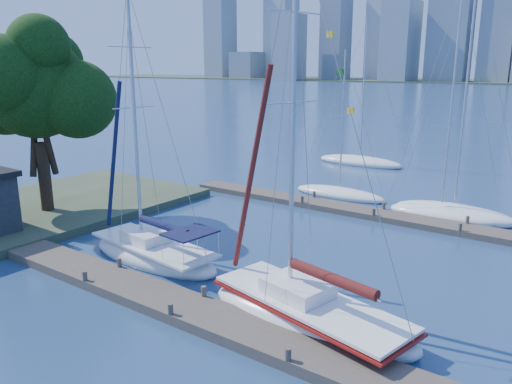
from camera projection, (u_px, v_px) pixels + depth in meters
The scene contains 11 objects.
ground at pixel (188, 314), 18.81m from camera, with size 700.00×700.00×0.00m, color navy.
near_dock at pixel (188, 309), 18.76m from camera, with size 26.00×2.00×0.40m, color #463E33.
far_dock at pixel (394, 218), 30.24m from camera, with size 30.00×1.80×0.36m, color #463E33.
shore at pixel (19, 214), 30.73m from camera, with size 12.00×22.00×0.50m, color #38472D.
tree at pixel (35, 84), 28.87m from camera, with size 8.65×7.91×11.88m.
sailboat_navy at pixel (153, 240), 23.70m from camera, with size 7.92×3.36×13.00m.
sailboat_maroon at pixel (309, 296), 17.81m from camera, with size 8.65×4.38×14.15m.
bg_boat_1 at pixel (339, 194), 35.77m from camera, with size 7.09×2.97×10.50m.
bg_boat_2 at pixel (441, 214), 30.67m from camera, with size 6.80×4.10×13.89m.
bg_boat_3 at pixel (454, 213), 30.83m from camera, with size 7.57×3.29×14.84m.
bg_boat_6 at pixel (360, 161), 47.50m from camera, with size 8.67×5.11×13.49m.
Camera 1 is at (12.06, -12.40, 9.08)m, focal length 35.00 mm.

